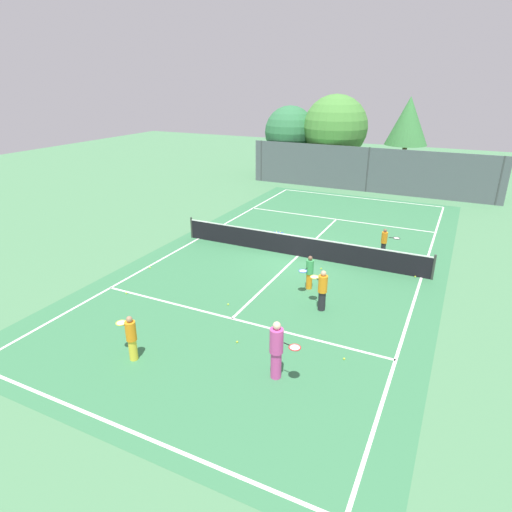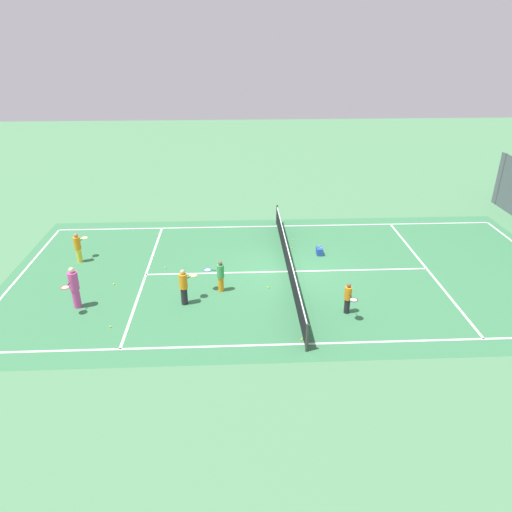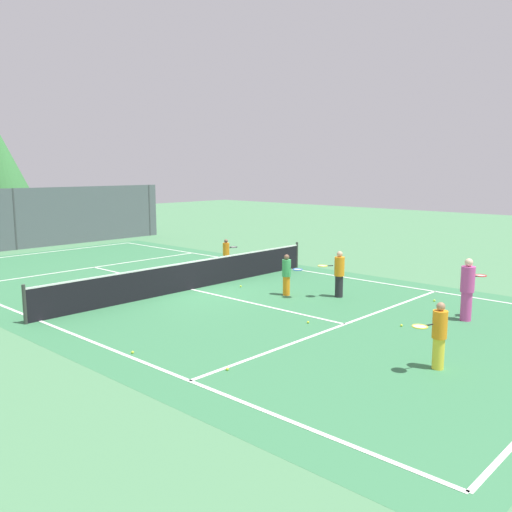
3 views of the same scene
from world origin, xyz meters
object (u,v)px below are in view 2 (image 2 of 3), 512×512
(tennis_ball_0, at_px, (292,248))
(tennis_ball_3, at_px, (111,326))
(player_1, at_px, (220,276))
(tennis_ball_5, at_px, (302,339))
(tennis_ball_1, at_px, (293,240))
(player_0, at_px, (348,298))
(player_2, at_px, (184,286))
(tennis_ball_4, at_px, (165,268))
(tennis_ball_2, at_px, (202,228))
(tennis_ball_7, at_px, (268,287))
(tennis_ball_6, at_px, (157,234))
(ball_crate, at_px, (319,251))
(tennis_ball_8, at_px, (114,284))
(player_4, at_px, (78,247))
(player_3, at_px, (74,287))

(tennis_ball_0, relative_size, tennis_ball_3, 1.00)
(player_1, xyz_separation_m, tennis_ball_5, (3.66, 2.95, -0.69))
(player_1, height_order, tennis_ball_1, player_1)
(player_0, relative_size, player_2, 0.84)
(tennis_ball_4, bearing_deg, tennis_ball_2, 163.21)
(tennis_ball_7, bearing_deg, player_2, -72.13)
(tennis_ball_4, bearing_deg, player_0, 61.00)
(tennis_ball_1, relative_size, tennis_ball_6, 1.00)
(ball_crate, xyz_separation_m, tennis_ball_8, (2.61, -9.35, -0.15))
(player_0, height_order, ball_crate, player_0)
(player_2, relative_size, tennis_ball_1, 23.23)
(player_2, bearing_deg, player_1, 124.67)
(tennis_ball_7, bearing_deg, player_0, 54.05)
(tennis_ball_6, height_order, tennis_ball_8, same)
(tennis_ball_1, bearing_deg, player_1, -35.69)
(player_1, xyz_separation_m, tennis_ball_2, (-6.92, -1.16, -0.69))
(tennis_ball_3, distance_m, tennis_ball_7, 6.60)
(tennis_ball_2, relative_size, tennis_ball_8, 1.00)
(player_2, relative_size, tennis_ball_0, 23.23)
(ball_crate, xyz_separation_m, tennis_ball_2, (-3.57, -5.90, -0.15))
(player_4, relative_size, tennis_ball_1, 21.93)
(tennis_ball_6, bearing_deg, ball_crate, 71.06)
(player_1, distance_m, player_4, 7.37)
(tennis_ball_0, relative_size, tennis_ball_2, 1.00)
(player_0, relative_size, ball_crate, 2.73)
(tennis_ball_0, distance_m, tennis_ball_7, 4.21)
(player_2, relative_size, tennis_ball_3, 23.23)
(player_3, bearing_deg, tennis_ball_5, 73.02)
(ball_crate, bearing_deg, player_3, -67.08)
(tennis_ball_4, xyz_separation_m, tennis_ball_8, (1.46, -2.03, 0.00))
(tennis_ball_1, distance_m, tennis_ball_5, 8.79)
(ball_crate, bearing_deg, tennis_ball_8, -74.41)
(player_3, relative_size, tennis_ball_0, 26.62)
(ball_crate, distance_m, tennis_ball_2, 6.90)
(tennis_ball_6, bearing_deg, tennis_ball_5, 33.29)
(tennis_ball_0, xyz_separation_m, tennis_ball_3, (6.62, -7.49, 0.00))
(tennis_ball_7, bearing_deg, tennis_ball_3, -66.17)
(player_0, xyz_separation_m, tennis_ball_0, (-6.05, -1.45, -0.64))
(tennis_ball_0, relative_size, tennis_ball_1, 1.00)
(tennis_ball_5, bearing_deg, player_1, -141.14)
(tennis_ball_5, height_order, tennis_ball_8, same)
(player_0, xyz_separation_m, ball_crate, (-5.31, -0.18, -0.49))
(tennis_ball_0, bearing_deg, tennis_ball_8, -67.48)
(tennis_ball_6, bearing_deg, player_1, 29.60)
(tennis_ball_2, relative_size, tennis_ball_6, 1.00)
(tennis_ball_0, bearing_deg, tennis_ball_5, -3.87)
(tennis_ball_1, bearing_deg, player_3, -56.53)
(ball_crate, relative_size, tennis_ball_8, 7.14)
(tennis_ball_3, xyz_separation_m, tennis_ball_8, (-3.27, -0.60, 0.00))
(player_4, height_order, tennis_ball_5, player_4)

